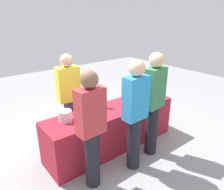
% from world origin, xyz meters
% --- Properties ---
extents(ground_plane, '(12.00, 12.00, 0.00)m').
position_xyz_m(ground_plane, '(0.00, 0.00, 0.00)').
color(ground_plane, gray).
extents(tasting_table, '(2.40, 0.64, 0.73)m').
position_xyz_m(tasting_table, '(0.00, 0.00, 0.37)').
color(tasting_table, maroon).
rests_on(tasting_table, ground_plane).
extents(wine_bottle_0, '(0.08, 0.08, 0.31)m').
position_xyz_m(wine_bottle_0, '(-0.08, 0.12, 0.85)').
color(wine_bottle_0, black).
rests_on(wine_bottle_0, tasting_table).
extents(wine_bottle_1, '(0.07, 0.07, 0.33)m').
position_xyz_m(wine_bottle_1, '(0.62, 0.16, 0.85)').
color(wine_bottle_1, black).
rests_on(wine_bottle_1, tasting_table).
extents(wine_bottle_2, '(0.07, 0.07, 0.32)m').
position_xyz_m(wine_bottle_2, '(0.72, 0.15, 0.85)').
color(wine_bottle_2, black).
rests_on(wine_bottle_2, tasting_table).
extents(wine_bottle_3, '(0.08, 0.08, 0.31)m').
position_xyz_m(wine_bottle_3, '(0.82, 0.13, 0.84)').
color(wine_bottle_3, black).
rests_on(wine_bottle_3, tasting_table).
extents(wine_glass_0, '(0.07, 0.07, 0.15)m').
position_xyz_m(wine_glass_0, '(-0.63, -0.16, 0.84)').
color(wine_glass_0, silver).
rests_on(wine_glass_0, tasting_table).
extents(wine_glass_1, '(0.07, 0.07, 0.13)m').
position_xyz_m(wine_glass_1, '(-0.35, -0.17, 0.83)').
color(wine_glass_1, silver).
rests_on(wine_glass_1, tasting_table).
extents(wine_glass_2, '(0.07, 0.07, 0.13)m').
position_xyz_m(wine_glass_2, '(0.52, -0.08, 0.83)').
color(wine_glass_2, silver).
rests_on(wine_glass_2, tasting_table).
extents(wine_glass_3, '(0.07, 0.07, 0.13)m').
position_xyz_m(wine_glass_3, '(0.64, -0.05, 0.82)').
color(wine_glass_3, silver).
rests_on(wine_glass_3, tasting_table).
extents(ice_bucket, '(0.20, 0.20, 0.17)m').
position_xyz_m(ice_bucket, '(-0.82, 0.09, 0.82)').
color(ice_bucket, silver).
rests_on(ice_bucket, tasting_table).
extents(server_pouring, '(0.41, 0.26, 1.63)m').
position_xyz_m(server_pouring, '(-0.47, 0.63, 0.89)').
color(server_pouring, '#3F3351').
rests_on(server_pouring, ground_plane).
extents(guest_0, '(0.37, 0.22, 1.65)m').
position_xyz_m(guest_0, '(-0.79, -0.56, 0.91)').
color(guest_0, black).
rests_on(guest_0, ground_plane).
extents(guest_1, '(0.37, 0.23, 1.69)m').
position_xyz_m(guest_1, '(-0.09, -0.64, 0.94)').
color(guest_1, black).
rests_on(guest_1, ground_plane).
extents(guest_2, '(0.39, 0.25, 1.73)m').
position_xyz_m(guest_2, '(0.40, -0.56, 0.96)').
color(guest_2, black).
rests_on(guest_2, ground_plane).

